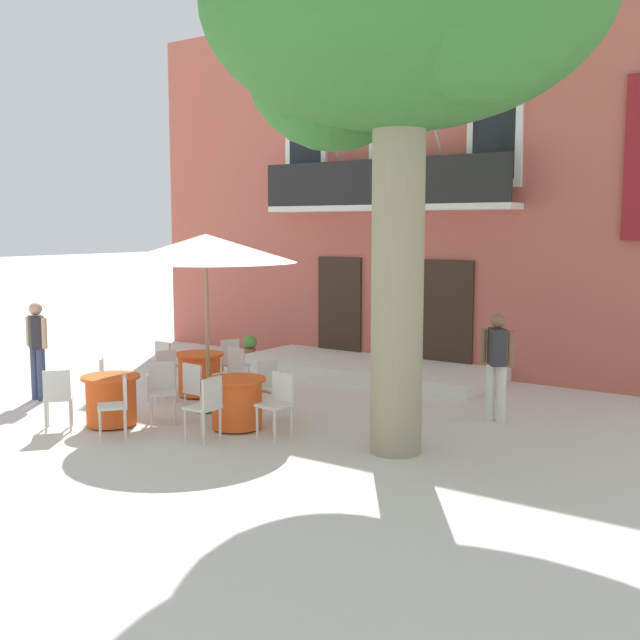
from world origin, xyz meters
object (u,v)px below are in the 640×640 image
(cafe_chair_near_tree_1, at_px, (207,404))
(pedestrian_near_entrance, at_px, (37,345))
(plane_tree, at_px, (397,16))
(cafe_chair_front_2, at_px, (168,362))
(cafe_chair_near_tree_2, at_px, (278,400))
(cafe_chair_middle_2, at_px, (109,381))
(cafe_chair_near_tree_0, at_px, (197,388))
(cafe_chair_middle_1, at_px, (162,388))
(pedestrian_mid_plaza, at_px, (497,361))
(cafe_table_middle, at_px, (111,400))
(cafe_umbrella, at_px, (206,249))
(cafe_table_near_tree, at_px, (237,403))
(cafe_chair_near_tree_3, at_px, (272,385))
(cafe_chair_front_1, at_px, (233,361))
(cafe_chair_middle_3, at_px, (58,395))
(cafe_chair_front_0, at_px, (232,371))
(cafe_chair_middle_0, at_px, (118,402))
(cafe_table_front, at_px, (199,374))
(ground_planter_left, at_px, (250,346))
(cafe_chair_front_3, at_px, (163,372))

(cafe_chair_near_tree_1, bearing_deg, pedestrian_near_entrance, 176.86)
(plane_tree, height_order, cafe_chair_front_2, plane_tree)
(cafe_chair_near_tree_2, bearing_deg, cafe_chair_middle_2, -170.54)
(cafe_chair_near_tree_0, relative_size, cafe_chair_middle_1, 1.00)
(cafe_chair_middle_1, xyz_separation_m, pedestrian_mid_plaza, (4.14, 2.98, 0.41))
(cafe_table_middle, height_order, cafe_umbrella, cafe_umbrella)
(plane_tree, relative_size, pedestrian_mid_plaza, 4.40)
(cafe_table_near_tree, height_order, cafe_table_middle, same)
(cafe_table_near_tree, xyz_separation_m, cafe_umbrella, (-1.12, 0.57, 2.22))
(cafe_chair_near_tree_3, xyz_separation_m, pedestrian_near_entrance, (-4.11, -1.27, 0.42))
(cafe_table_near_tree, distance_m, cafe_chair_front_1, 2.78)
(cafe_chair_front_1, bearing_deg, cafe_chair_front_2, -138.89)
(cafe_chair_middle_3, height_order, cafe_chair_front_0, same)
(cafe_chair_middle_0, distance_m, cafe_chair_middle_3, 1.08)
(cafe_umbrella, bearing_deg, cafe_table_near_tree, -27.23)
(cafe_chair_middle_0, height_order, cafe_chair_front_0, same)
(cafe_chair_middle_0, height_order, cafe_chair_middle_3, same)
(cafe_chair_near_tree_3, bearing_deg, cafe_table_front, 165.05)
(cafe_chair_near_tree_1, height_order, cafe_chair_middle_1, same)
(cafe_chair_front_0, bearing_deg, cafe_table_near_tree, -46.07)
(cafe_table_middle, relative_size, pedestrian_near_entrance, 0.51)
(cafe_chair_near_tree_3, distance_m, pedestrian_mid_plaza, 3.46)
(cafe_chair_middle_1, xyz_separation_m, pedestrian_near_entrance, (-2.84, -0.18, 0.42))
(cafe_table_near_tree, bearing_deg, cafe_chair_front_1, 132.55)
(cafe_chair_near_tree_0, bearing_deg, cafe_chair_middle_3, -131.10)
(cafe_table_middle, bearing_deg, cafe_table_near_tree, 29.72)
(cafe_chair_near_tree_3, bearing_deg, cafe_chair_front_2, 169.61)
(ground_planter_left, bearing_deg, cafe_chair_near_tree_1, -54.93)
(cafe_table_middle, bearing_deg, cafe_chair_middle_2, 142.68)
(cafe_chair_near_tree_1, relative_size, cafe_chair_middle_3, 1.00)
(cafe_chair_middle_0, bearing_deg, pedestrian_mid_plaza, 45.29)
(ground_planter_left, bearing_deg, cafe_chair_near_tree_3, -46.07)
(cafe_chair_near_tree_0, height_order, cafe_chair_middle_0, same)
(pedestrian_near_entrance, bearing_deg, cafe_chair_near_tree_2, 6.32)
(cafe_chair_front_2, distance_m, pedestrian_mid_plaza, 5.88)
(cafe_chair_near_tree_3, bearing_deg, pedestrian_mid_plaza, 33.30)
(cafe_table_near_tree, xyz_separation_m, cafe_chair_near_tree_0, (-0.75, -0.05, 0.14))
(pedestrian_mid_plaza, bearing_deg, cafe_chair_middle_1, -144.31)
(cafe_chair_near_tree_1, bearing_deg, cafe_table_front, 135.87)
(cafe_table_near_tree, relative_size, cafe_chair_near_tree_1, 0.95)
(cafe_chair_front_1, bearing_deg, cafe_chair_near_tree_0, -61.71)
(cafe_chair_front_1, distance_m, pedestrian_mid_plaza, 4.86)
(cafe_chair_front_1, relative_size, pedestrian_mid_plaza, 0.55)
(cafe_chair_middle_3, distance_m, pedestrian_mid_plaza, 6.56)
(cafe_chair_front_1, bearing_deg, cafe_chair_front_3, -99.92)
(cafe_chair_middle_3, bearing_deg, ground_planter_left, 104.37)
(cafe_chair_front_0, bearing_deg, plane_tree, -14.40)
(cafe_chair_middle_1, relative_size, cafe_table_front, 1.05)
(cafe_chair_near_tree_1, xyz_separation_m, pedestrian_mid_plaza, (2.83, 3.39, 0.41))
(cafe_chair_middle_0, distance_m, cafe_chair_front_0, 2.68)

